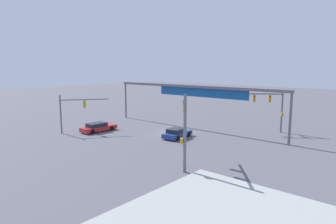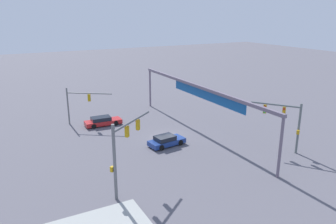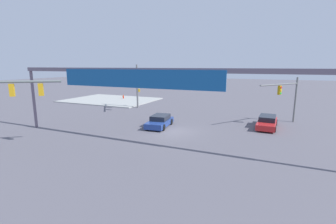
{
  "view_description": "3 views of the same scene",
  "coord_description": "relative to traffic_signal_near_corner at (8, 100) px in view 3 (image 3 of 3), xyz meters",
  "views": [
    {
      "loc": [
        24.47,
        -28.7,
        8.6
      ],
      "look_at": [
        -2.68,
        2.52,
        2.29
      ],
      "focal_mm": 31.42,
      "sensor_mm": 36.0,
      "label": 1
    },
    {
      "loc": [
        33.13,
        -17.74,
        14.68
      ],
      "look_at": [
        -1.28,
        0.78,
        2.82
      ],
      "focal_mm": 35.27,
      "sensor_mm": 36.0,
      "label": 2
    },
    {
      "loc": [
        -8.69,
        20.77,
        6.33
      ],
      "look_at": [
        -0.66,
        2.81,
        2.51
      ],
      "focal_mm": 25.64,
      "sensor_mm": 36.0,
      "label": 3
    }
  ],
  "objects": [
    {
      "name": "sedan_car_approaching",
      "position": [
        -17.84,
        -14.92,
        -3.18
      ],
      "size": [
        1.99,
        4.93,
        1.21
      ],
      "rotation": [
        0.0,
        0.0,
        1.54
      ],
      "color": "red",
      "rests_on": "ground"
    },
    {
      "name": "traffic_signal_cross_street",
      "position": [
        -0.29,
        -18.51,
        0.52
      ],
      "size": [
        3.85,
        5.1,
        6.48
      ],
      "rotation": [
        0.0,
        0.0,
        2.23
      ],
      "color": "#5B5C60",
      "rests_on": "ground"
    },
    {
      "name": "sedan_car_waiting_far",
      "position": [
        -7.53,
        -10.66,
        -3.19
      ],
      "size": [
        2.3,
        4.41,
        1.21
      ],
      "rotation": [
        0.0,
        0.0,
        1.68
      ],
      "color": "navy",
      "rests_on": "ground"
    },
    {
      "name": "overhead_sign_gantry",
      "position": [
        -9.22,
        -5.11,
        1.56
      ],
      "size": [
        27.87,
        0.43,
        6.15
      ],
      "color": "slate",
      "rests_on": "ground"
    },
    {
      "name": "traffic_signal_opposite_side",
      "position": [
        -19.59,
        -17.44,
        -0.37
      ],
      "size": [
        3.68,
        5.2,
        5.07
      ],
      "rotation": [
        0.0,
        0.0,
        0.96
      ],
      "color": "slate",
      "rests_on": "ground"
    },
    {
      "name": "fire_hydrant_on_curb",
      "position": [
        7.95,
        -26.56,
        -3.27
      ],
      "size": [
        0.33,
        0.22,
        0.71
      ],
      "color": "red",
      "rests_on": "sidewalk_corner"
    },
    {
      "name": "sidewalk_corner",
      "position": [
        9.3,
        -24.42,
        -3.68
      ],
      "size": [
        15.73,
        11.86,
        0.15
      ],
      "primitive_type": "cube",
      "color": "#9B9E9B",
      "rests_on": "ground"
    },
    {
      "name": "traffic_signal_near_corner",
      "position": [
        0.0,
        0.0,
        0.0
      ],
      "size": [
        4.56,
        3.23,
        5.56
      ],
      "rotation": [
        0.0,
        0.0,
        -2.51
      ],
      "color": "slate",
      "rests_on": "ground"
    },
    {
      "name": "ground_plane",
      "position": [
        -9.63,
        -9.39,
        -3.76
      ],
      "size": [
        201.18,
        201.18,
        0.0
      ],
      "primitive_type": "plane",
      "color": "#57545D"
    }
  ]
}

